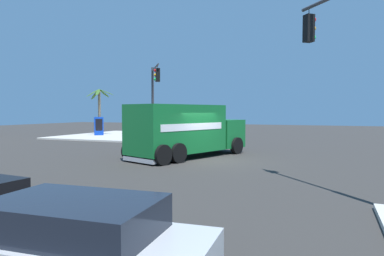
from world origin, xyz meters
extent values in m
plane|color=#33302D|center=(0.00, 0.00, 0.00)|extent=(100.00, 100.00, 0.00)
cube|color=beige|center=(13.16, 13.16, 0.07)|extent=(12.41, 12.41, 0.14)
cube|color=#146B2D|center=(0.00, 1.92, 1.64)|extent=(6.06, 4.18, 2.58)
cube|color=#146B2D|center=(3.65, 0.58, 1.20)|extent=(2.61, 2.91, 1.70)
cube|color=black|center=(4.45, 0.29, 1.54)|extent=(0.77, 1.92, 0.88)
cube|color=#B2B2B7|center=(-2.52, 2.85, 0.19)|extent=(0.98, 2.23, 0.21)
cube|color=white|center=(0.42, 3.06, 1.77)|extent=(4.40, 1.63, 0.36)
cube|color=white|center=(-0.42, 0.79, 1.77)|extent=(4.40, 1.63, 0.36)
cylinder|color=black|center=(4.03, 1.76, 0.50)|extent=(1.04, 0.61, 1.00)
cylinder|color=black|center=(3.18, -0.56, 0.50)|extent=(1.04, 0.61, 1.00)
cylinder|color=black|center=(-0.69, 3.50, 0.50)|extent=(1.04, 0.61, 1.00)
cylinder|color=black|center=(-1.54, 1.17, 0.50)|extent=(1.04, 0.61, 1.00)
cylinder|color=black|center=(-1.67, 3.86, 0.50)|extent=(1.04, 0.61, 1.00)
cylinder|color=black|center=(-2.53, 1.53, 0.50)|extent=(1.04, 0.61, 1.00)
cylinder|color=#38383D|center=(7.68, 7.62, 3.13)|extent=(0.20, 0.20, 5.97)
cylinder|color=#38383D|center=(6.06, 6.51, 5.86)|extent=(3.31, 2.32, 0.12)
cylinder|color=#38383D|center=(4.72, 5.60, 5.74)|extent=(0.03, 0.03, 0.25)
cube|color=black|center=(4.72, 5.60, 5.14)|extent=(0.42, 0.42, 0.95)
sphere|color=red|center=(4.62, 5.74, 5.45)|extent=(0.20, 0.20, 0.20)
sphere|color=#EFA314|center=(4.62, 5.74, 5.14)|extent=(0.20, 0.20, 0.20)
sphere|color=#19CC4C|center=(4.62, 5.74, 4.83)|extent=(0.20, 0.20, 0.20)
cylinder|color=#38383D|center=(-4.18, -5.07, 6.08)|extent=(0.03, 0.03, 0.25)
cube|color=black|center=(-4.18, -5.07, 5.48)|extent=(0.42, 0.42, 0.95)
sphere|color=red|center=(-4.07, -5.21, 5.80)|extent=(0.20, 0.20, 0.20)
sphere|color=#EFA314|center=(-4.07, -5.21, 5.49)|extent=(0.20, 0.20, 0.20)
sphere|color=#19CC4C|center=(-4.07, -5.21, 5.18)|extent=(0.20, 0.20, 0.20)
cylinder|color=black|center=(-10.27, 2.32, 0.38)|extent=(0.29, 0.77, 0.76)
cube|color=#B7BABF|center=(-13.22, -2.33, 0.48)|extent=(2.11, 4.42, 0.65)
cube|color=black|center=(-13.21, -2.48, 1.06)|extent=(1.76, 2.52, 0.50)
cylinder|color=black|center=(-12.40, -0.85, 0.31)|extent=(0.24, 0.63, 0.62)
cylinder|color=black|center=(-12.20, -3.68, 0.31)|extent=(0.24, 0.63, 0.62)
cube|color=yellow|center=(13.11, 11.24, 1.06)|extent=(1.17, 1.13, 1.85)
cube|color=black|center=(12.89, 10.93, 1.21)|extent=(0.57, 0.41, 1.18)
cube|color=#0F38B2|center=(12.00, 16.24, 1.06)|extent=(1.15, 1.17, 1.85)
cube|color=black|center=(11.71, 15.99, 1.21)|extent=(0.46, 0.53, 1.18)
cylinder|color=#7A6647|center=(12.43, 16.47, 2.45)|extent=(0.26, 0.26, 4.61)
ellipsoid|color=#386023|center=(13.12, 16.36, 4.45)|extent=(1.47, 0.58, 0.87)
ellipsoid|color=#386023|center=(12.57, 17.07, 4.33)|extent=(0.65, 1.33, 1.10)
ellipsoid|color=#386023|center=(11.80, 16.77, 4.45)|extent=(1.45, 0.94, 0.87)
ellipsoid|color=#386023|center=(11.78, 16.14, 4.51)|extent=(1.49, 1.00, 0.75)
ellipsoid|color=#386023|center=(12.72, 15.78, 4.55)|extent=(0.93, 1.54, 0.67)
camera|label=1|loc=(-17.12, -5.90, 2.57)|focal=32.36mm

